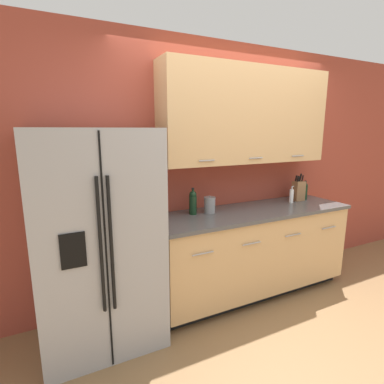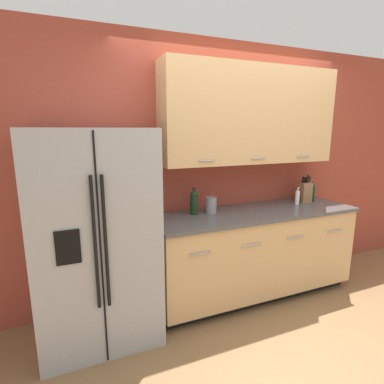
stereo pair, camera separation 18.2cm
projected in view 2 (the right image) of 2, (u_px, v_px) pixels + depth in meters
name	position (u px, v px, depth m)	size (l,w,h in m)	color
ground_plane	(292.00, 337.00, 2.54)	(14.00, 14.00, 0.00)	olive
wall_back	(238.00, 154.00, 3.17)	(10.00, 0.39, 2.60)	#993D2D
counter_unit	(254.00, 252.00, 3.14)	(2.14, 0.64, 0.92)	black
refrigerator	(96.00, 238.00, 2.42)	(0.93, 0.75, 1.74)	#9E9EA0
knife_block	(305.00, 192.00, 3.38)	(0.13, 0.09, 0.32)	olive
wine_bottle	(194.00, 202.00, 2.89)	(0.07, 0.07, 0.26)	black
soap_dispenser	(297.00, 197.00, 3.29)	(0.05, 0.05, 0.19)	white
oil_bottle	(312.00, 192.00, 3.43)	(0.06, 0.06, 0.22)	black
steel_canister	(211.00, 205.00, 2.94)	(0.11, 0.11, 0.17)	gray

